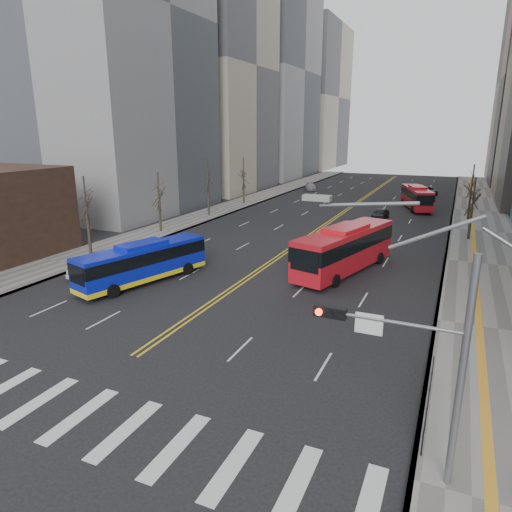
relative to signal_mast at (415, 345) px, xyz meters
The scene contains 16 objects.
ground 14.73m from the signal_mast, behind, with size 220.00×220.00×0.00m, color black.
sidewalk_right 43.43m from the signal_mast, 85.04° to the left, with size 7.00×130.00×0.15m, color slate.
sidewalk_left 52.80m from the signal_mast, 125.14° to the left, with size 5.00×130.00×0.15m, color slate.
crosswalk 14.73m from the signal_mast, behind, with size 26.70×4.00×0.01m.
centerline 54.98m from the signal_mast, 104.56° to the left, with size 0.55×100.00×0.01m.
office_towers 70.52m from the signal_mast, 101.59° to the left, with size 83.00×134.00×58.00m.
signal_mast is the anchor object (origin of this frame).
pedestrian_railing 5.71m from the signal_mast, 82.40° to the left, with size 0.06×6.06×1.02m.
street_trees 38.71m from the signal_mast, 122.76° to the left, with size 35.20×47.20×7.60m.
blue_bus 24.53m from the signal_mast, 147.99° to the left, with size 5.20×10.96×3.16m.
red_bus_near 23.18m from the signal_mast, 108.31° to the left, with size 5.85×12.50×3.84m.
red_bus_far 56.32m from the signal_mast, 94.83° to the left, with size 5.52×10.83×3.37m.
car_white 28.62m from the signal_mast, 153.06° to the left, with size 1.67×4.80×1.58m, color silver.
car_dark_mid 47.05m from the signal_mast, 100.10° to the left, with size 1.64×4.06×1.38m, color black.
car_silver 74.71m from the signal_mast, 109.77° to the left, with size 1.84×4.53×1.32m, color #9B9BA0.
car_dark_far 73.13m from the signal_mast, 93.18° to the left, with size 2.23×4.84×1.34m, color black.
Camera 1 is at (14.48, -11.99, 11.44)m, focal length 32.00 mm.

